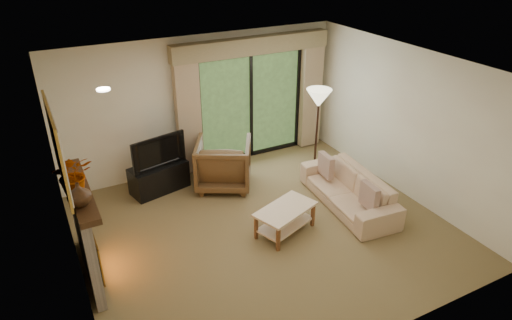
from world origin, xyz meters
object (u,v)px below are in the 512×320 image
armchair (224,164)px  sofa (348,190)px  media_console (159,178)px  coffee_table (285,220)px

armchair → sofa: size_ratio=0.48×
media_console → coffee_table: 2.55m
media_console → armchair: armchair is taller
sofa → media_console: bearing=-120.6°
media_console → sofa: (2.72, -1.98, 0.04)m
armchair → sofa: 2.27m
coffee_table → media_console: bearing=102.2°
media_console → sofa: bearing=-48.9°
media_console → sofa: 3.37m
armchair → coffee_table: bearing=126.9°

